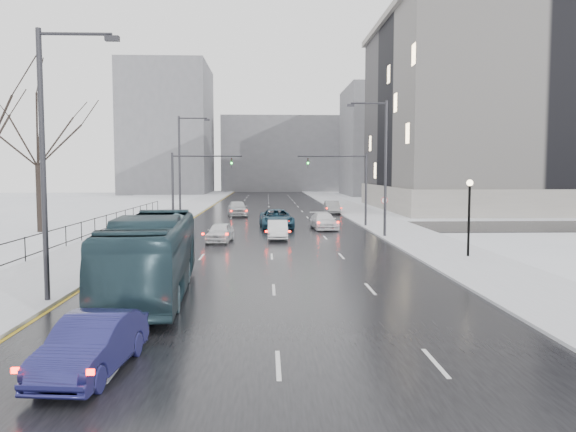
{
  "coord_description": "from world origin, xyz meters",
  "views": [
    {
      "loc": [
        -0.27,
        -0.76,
        4.91
      ],
      "look_at": [
        0.86,
        29.29,
        2.5
      ],
      "focal_mm": 35.0,
      "sensor_mm": 36.0,
      "label": 1
    }
  ],
  "objects": [
    {
      "name": "lamppost_r_mid",
      "position": [
        11.0,
        30.0,
        2.94
      ],
      "size": [
        0.36,
        0.36,
        4.28
      ],
      "color": "black",
      "rests_on": "sidewalk_right"
    },
    {
      "name": "bldg_far_center",
      "position": [
        4.0,
        140.0,
        9.0
      ],
      "size": [
        30.0,
        18.0,
        18.0
      ],
      "primitive_type": "cube",
      "color": "slate",
      "rests_on": "ground"
    },
    {
      "name": "mast_signal_right",
      "position": [
        7.33,
        48.0,
        4.11
      ],
      "size": [
        6.1,
        0.33,
        6.5
      ],
      "color": "#2D2D33",
      "rests_on": "ground"
    },
    {
      "name": "road",
      "position": [
        0.0,
        60.0,
        0.02
      ],
      "size": [
        16.0,
        150.0,
        0.04
      ],
      "primitive_type": "cube",
      "color": "black",
      "rests_on": "ground"
    },
    {
      "name": "sedan_center_near",
      "position": [
        -3.5,
        37.83,
        0.71
      ],
      "size": [
        1.96,
        4.05,
        1.33
      ],
      "primitive_type": "imported",
      "rotation": [
        0.0,
        0.0,
        -0.1
      ],
      "color": "white",
      "rests_on": "road"
    },
    {
      "name": "no_uturn_sign",
      "position": [
        9.2,
        44.0,
        2.3
      ],
      "size": [
        0.6,
        0.06,
        2.7
      ],
      "color": "#2D2D33",
      "rests_on": "sidewalk_right"
    },
    {
      "name": "sedan_right_near",
      "position": [
        0.5,
        39.34,
        0.71
      ],
      "size": [
        1.45,
        4.08,
        1.34
      ],
      "primitive_type": "imported",
      "rotation": [
        0.0,
        0.0,
        -0.01
      ],
      "color": "white",
      "rests_on": "road"
    },
    {
      "name": "sedan_center_far",
      "position": [
        -3.47,
        60.06,
        0.9
      ],
      "size": [
        2.6,
        5.26,
        1.72
      ],
      "primitive_type": "imported",
      "rotation": [
        0.0,
        0.0,
        0.12
      ],
      "color": "silver",
      "rests_on": "road"
    },
    {
      "name": "park_strip",
      "position": [
        -20.0,
        60.0,
        0.06
      ],
      "size": [
        14.0,
        150.0,
        0.12
      ],
      "primitive_type": "cube",
      "color": "white",
      "rests_on": "ground"
    },
    {
      "name": "bldg_far_left",
      "position": [
        -22.0,
        125.0,
        14.0
      ],
      "size": [
        18.0,
        22.0,
        28.0
      ],
      "primitive_type": "cube",
      "color": "slate",
      "rests_on": "ground"
    },
    {
      "name": "bus",
      "position": [
        -4.8,
        21.21,
        1.62
      ],
      "size": [
        3.41,
        11.47,
        3.15
      ],
      "primitive_type": "imported",
      "rotation": [
        0.0,
        0.0,
        0.07
      ],
      "color": "#253E48",
      "rests_on": "road"
    },
    {
      "name": "streetlight_l_far",
      "position": [
        -8.17,
        52.0,
        5.62
      ],
      "size": [
        2.95,
        0.25,
        10.0
      ],
      "color": "#2D2D33",
      "rests_on": "ground"
    },
    {
      "name": "sedan_left_near",
      "position": [
        -4.5,
        12.62,
        0.74
      ],
      "size": [
        1.9,
        4.36,
        1.39
      ],
      "primitive_type": "imported",
      "rotation": [
        0.0,
        0.0,
        -0.1
      ],
      "color": "navy",
      "rests_on": "road"
    },
    {
      "name": "bldg_far_right",
      "position": [
        28.0,
        115.0,
        11.0
      ],
      "size": [
        24.0,
        20.0,
        22.0
      ],
      "primitive_type": "cube",
      "color": "slate",
      "rests_on": "ground"
    },
    {
      "name": "sedan_right_cross",
      "position": [
        0.55,
        47.01,
        0.85
      ],
      "size": [
        3.07,
        5.99,
        1.62
      ],
      "primitive_type": "imported",
      "rotation": [
        0.0,
        0.0,
        0.07
      ],
      "color": "navy",
      "rests_on": "road"
    },
    {
      "name": "streetlight_r_mid",
      "position": [
        8.17,
        40.0,
        5.62
      ],
      "size": [
        2.95,
        0.25,
        10.0
      ],
      "color": "#2D2D33",
      "rests_on": "ground"
    },
    {
      "name": "streetlight_l_near",
      "position": [
        -8.17,
        20.0,
        5.62
      ],
      "size": [
        2.95,
        0.25,
        10.0
      ],
      "color": "#2D2D33",
      "rests_on": "ground"
    },
    {
      "name": "civic_building",
      "position": [
        35.0,
        72.0,
        11.21
      ],
      "size": [
        41.0,
        31.0,
        24.8
      ],
      "color": "gray",
      "rests_on": "ground"
    },
    {
      "name": "sidewalk_left",
      "position": [
        -10.5,
        60.0,
        0.08
      ],
      "size": [
        5.0,
        150.0,
        0.16
      ],
      "primitive_type": "cube",
      "color": "silver",
      "rests_on": "ground"
    },
    {
      "name": "sedan_right_far",
      "position": [
        4.5,
        46.03,
        0.72
      ],
      "size": [
        2.35,
        4.87,
        1.37
      ],
      "primitive_type": "imported",
      "rotation": [
        0.0,
        0.0,
        0.1
      ],
      "color": "white",
      "rests_on": "road"
    },
    {
      "name": "iron_fence",
      "position": [
        -13.0,
        30.0,
        0.91
      ],
      "size": [
        0.06,
        70.0,
        1.3
      ],
      "color": "black",
      "rests_on": "sidewalk_left"
    },
    {
      "name": "mast_signal_left",
      "position": [
        -7.33,
        48.0,
        4.11
      ],
      "size": [
        6.1,
        0.33,
        6.5
      ],
      "color": "#2D2D33",
      "rests_on": "ground"
    },
    {
      "name": "tree_park_e",
      "position": [
        -18.2,
        44.0,
        0.0
      ],
      "size": [
        9.45,
        9.45,
        13.5
      ],
      "primitive_type": null,
      "color": "black",
      "rests_on": "ground"
    },
    {
      "name": "cross_road",
      "position": [
        0.0,
        48.0,
        0.02
      ],
      "size": [
        130.0,
        10.0,
        0.04
      ],
      "primitive_type": "cube",
      "color": "black",
      "rests_on": "ground"
    },
    {
      "name": "sedan_right_distant",
      "position": [
        7.2,
        63.17,
        0.77
      ],
      "size": [
        1.57,
        4.44,
        1.46
      ],
      "primitive_type": "imported",
      "rotation": [
        0.0,
        0.0,
        -0.01
      ],
      "color": "gray",
      "rests_on": "road"
    },
    {
      "name": "sidewalk_right",
      "position": [
        10.5,
        60.0,
        0.08
      ],
      "size": [
        5.0,
        150.0,
        0.16
      ],
      "primitive_type": "cube",
      "color": "silver",
      "rests_on": "ground"
    }
  ]
}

